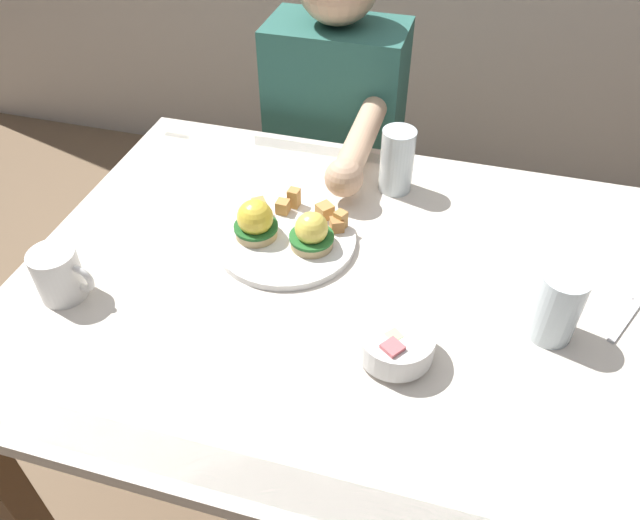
% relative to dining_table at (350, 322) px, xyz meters
% --- Properties ---
extents(ground_plane, '(6.00, 6.00, 0.00)m').
position_rel_dining_table_xyz_m(ground_plane, '(0.00, 0.00, -0.63)').
color(ground_plane, '#7F664C').
extents(dining_table, '(1.20, 0.90, 0.74)m').
position_rel_dining_table_xyz_m(dining_table, '(0.00, 0.00, 0.00)').
color(dining_table, silver).
rests_on(dining_table, ground_plane).
extents(eggs_benedict_plate, '(0.27, 0.27, 0.09)m').
position_rel_dining_table_xyz_m(eggs_benedict_plate, '(-0.15, 0.07, 0.13)').
color(eggs_benedict_plate, white).
rests_on(eggs_benedict_plate, dining_table).
extents(fruit_bowl, '(0.12, 0.12, 0.06)m').
position_rel_dining_table_xyz_m(fruit_bowl, '(0.10, -0.15, 0.14)').
color(fruit_bowl, white).
rests_on(fruit_bowl, dining_table).
extents(coffee_mug, '(0.11, 0.08, 0.09)m').
position_rel_dining_table_xyz_m(coffee_mug, '(-0.48, -0.16, 0.16)').
color(coffee_mug, white).
rests_on(coffee_mug, dining_table).
extents(fork, '(0.08, 0.15, 0.00)m').
position_rel_dining_table_xyz_m(fork, '(0.47, 0.06, 0.11)').
color(fork, silver).
rests_on(fork, dining_table).
extents(water_glass_near, '(0.07, 0.07, 0.14)m').
position_rel_dining_table_xyz_m(water_glass_near, '(0.02, 0.31, 0.17)').
color(water_glass_near, silver).
rests_on(water_glass_near, dining_table).
extents(water_glass_far, '(0.08, 0.08, 0.13)m').
position_rel_dining_table_xyz_m(water_glass_far, '(0.34, -0.03, 0.16)').
color(water_glass_far, silver).
rests_on(water_glass_far, dining_table).
extents(diner_person, '(0.34, 0.54, 1.14)m').
position_rel_dining_table_xyz_m(diner_person, '(-0.19, 0.60, 0.02)').
color(diner_person, '#33333D').
rests_on(diner_person, ground_plane).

